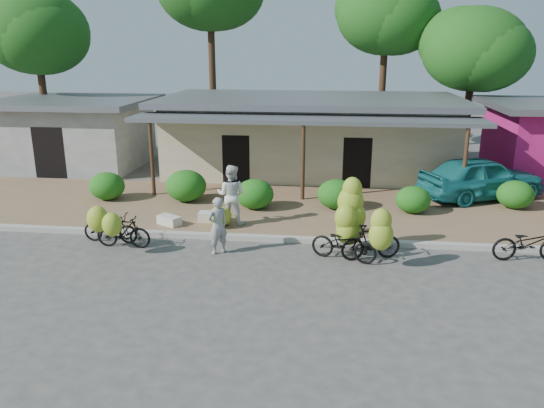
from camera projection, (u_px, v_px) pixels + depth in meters
The scene contains 27 objects.
ground at pixel (287, 269), 13.59m from camera, with size 100.00×100.00×0.00m, color #464441.
sidewalk at pixel (300, 210), 18.33m from camera, with size 60.00×6.00×0.12m, color #8E684C.
curb at pixel (294, 239), 15.47m from camera, with size 60.00×0.25×0.15m, color #A8A399.
shop_main at pixel (310, 134), 23.49m from camera, with size 13.00×8.50×3.35m.
shop_grey at pixel (75, 132), 24.82m from camera, with size 7.00×6.00×3.15m.
tree_back_left at pixel (33, 30), 25.81m from camera, with size 5.21×5.09×8.17m.
tree_center_right at pixel (383, 13), 26.98m from camera, with size 5.15×5.03×9.01m.
tree_near_right at pixel (470, 47), 25.10m from camera, with size 5.04×4.91×7.30m.
hedge_0 at pixel (107, 186), 19.18m from camera, with size 1.29×1.16×1.00m, color #1B5914.
hedge_1 at pixel (186, 186), 18.96m from camera, with size 1.46×1.31×1.14m, color #1B5914.
hedge_2 at pixel (255, 194), 18.11m from camera, with size 1.31×1.18×1.03m, color #1B5914.
hedge_3 at pixel (336, 194), 18.11m from camera, with size 1.31×1.18×1.02m, color #1B5914.
hedge_4 at pixel (413, 200), 17.67m from camera, with size 1.17×1.05×0.91m, color #1B5914.
hedge_5 at pixel (515, 195), 18.16m from camera, with size 1.24×1.11×0.97m, color #1B5914.
bike_far_left at pixel (108, 226), 15.19m from camera, with size 1.68×1.24×1.29m.
bike_left at pixel (121, 230), 14.79m from camera, with size 1.59×1.12×1.24m.
bike_center at pixel (347, 226), 14.19m from camera, with size 1.90×1.42×2.16m.
bike_right at pixel (374, 238), 13.82m from camera, with size 1.72×1.36×1.61m.
bike_far_right at pixel (529, 243), 14.01m from camera, with size 1.93×0.83×0.99m.
loose_banana_a at pixel (224, 216), 16.44m from camera, with size 0.48×0.41×0.60m, color #A7BE2F.
loose_banana_b at pixel (218, 217), 16.19m from camera, with size 0.56×0.47×0.70m, color #A7BE2F.
loose_banana_c at pixel (355, 223), 15.80m from camera, with size 0.50×0.42×0.62m, color #A7BE2F.
sack_near at pixel (212, 217), 16.89m from camera, with size 0.85×0.40×0.30m, color silver.
sack_far at pixel (169, 220), 16.58m from camera, with size 0.75×0.38×0.28m, color silver.
vendor at pixel (218, 225), 14.45m from camera, with size 0.58×0.38×1.60m, color gray.
bystander at pixel (231, 195), 16.45m from camera, with size 0.91×0.71×1.88m, color silver.
teal_van at pixel (481, 178), 19.25m from camera, with size 1.85×4.59×1.56m, color #186B6E.
Camera 1 is at (1.08, -12.49, 5.52)m, focal length 35.00 mm.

